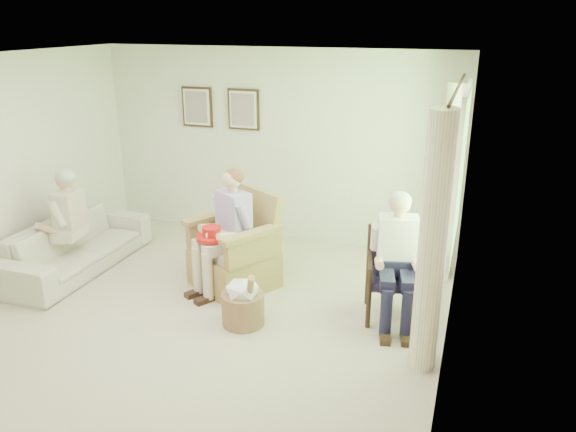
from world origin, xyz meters
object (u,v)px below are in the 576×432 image
object	(u,v)px
person_dark	(396,251)
wicker_armchair	(235,257)
sofa	(76,245)
person_wicker	(229,223)
person_sofa	(64,217)
wood_armchair	(397,270)
red_hat	(212,235)
hatbox	(243,302)

from	to	relation	value
person_dark	wicker_armchair	bearing A→B (deg)	160.44
wicker_armchair	sofa	bearing A→B (deg)	-143.15
person_wicker	person_sofa	xyz separation A→B (m)	(-2.04, -0.23, -0.09)
wicker_armchair	sofa	size ratio (longest dim) A/B	0.52
wicker_armchair	person_dark	size ratio (longest dim) A/B	0.82
wood_armchair	person_sofa	bearing A→B (deg)	171.86
red_hat	wood_armchair	bearing A→B (deg)	6.53
person_dark	red_hat	world-z (taller)	person_dark
sofa	hatbox	size ratio (longest dim) A/B	3.27
wood_armchair	sofa	distance (m)	3.91
wood_armchair	sofa	bearing A→B (deg)	169.91
sofa	red_hat	world-z (taller)	red_hat
wood_armchair	person_wicker	bearing A→B (deg)	169.45
person_dark	red_hat	size ratio (longest dim) A/B	3.88
sofa	person_sofa	size ratio (longest dim) A/B	1.64
wood_armchair	hatbox	xyz separation A→B (m)	(-1.42, -0.72, -0.25)
wicker_armchair	person_sofa	size ratio (longest dim) A/B	0.86
person_sofa	hatbox	world-z (taller)	person_sofa
wicker_armchair	person_wicker	distance (m)	0.49
hatbox	person_sofa	bearing A→B (deg)	170.12
hatbox	wood_armchair	bearing A→B (deg)	26.95
wood_armchair	person_wicker	xyz separation A→B (m)	(-1.86, -0.06, 0.32)
wood_armchair	hatbox	distance (m)	1.61
person_dark	red_hat	bearing A→B (deg)	169.86
wood_armchair	hatbox	bearing A→B (deg)	-165.43
hatbox	sofa	bearing A→B (deg)	167.16
person_sofa	wicker_armchair	bearing A→B (deg)	89.71
sofa	person_sofa	distance (m)	0.44
wood_armchair	person_dark	distance (m)	0.32
red_hat	hatbox	bearing A→B (deg)	-40.72
sofa	person_wicker	bearing A→B (deg)	-87.29
wood_armchair	hatbox	world-z (taller)	wood_armchair
person_dark	hatbox	xyz separation A→B (m)	(-1.42, -0.57, -0.52)
person_dark	sofa	bearing A→B (deg)	167.71
wood_armchair	person_sofa	size ratio (longest dim) A/B	0.71
sofa	person_sofa	bearing A→B (deg)	-180.00
wicker_armchair	sofa	xyz separation A→B (m)	(-2.04, -0.24, -0.04)
person_sofa	red_hat	world-z (taller)	person_sofa
red_hat	hatbox	distance (m)	0.89
wicker_armchair	person_wicker	size ratio (longest dim) A/B	0.79
person_sofa	wood_armchair	bearing A→B (deg)	83.55
wicker_armchair	red_hat	xyz separation A→B (m)	(-0.13, -0.31, 0.37)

